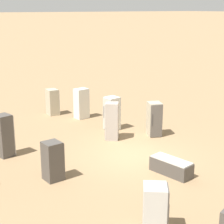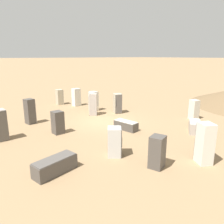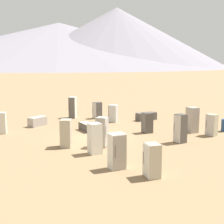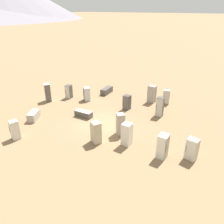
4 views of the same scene
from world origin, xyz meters
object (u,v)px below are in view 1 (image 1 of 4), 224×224
object	(u,v)px
discarded_fridge_1	(154,119)
discarded_fridge_8	(171,167)
discarded_fridge_4	(155,210)
discarded_fridge_5	(5,136)
discarded_fridge_10	(53,102)
discarded_fridge_11	(53,161)
discarded_fridge_14	(112,121)
discarded_fridge_13	(112,113)
discarded_fridge_7	(81,103)

from	to	relation	value
discarded_fridge_1	discarded_fridge_8	xyz separation A→B (m)	(3.85, -2.37, -0.55)
discarded_fridge_4	discarded_fridge_5	xyz separation A→B (m)	(-8.04, -1.61, 0.18)
discarded_fridge_8	discarded_fridge_10	world-z (taller)	discarded_fridge_10
discarded_fridge_10	discarded_fridge_1	bearing A→B (deg)	25.70
discarded_fridge_11	discarded_fridge_14	bearing A→B (deg)	115.95
discarded_fridge_11	discarded_fridge_13	size ratio (longest dim) A/B	0.84
discarded_fridge_4	discarded_fridge_14	world-z (taller)	discarded_fridge_14
discarded_fridge_8	discarded_fridge_14	bearing A→B (deg)	76.31
discarded_fridge_7	discarded_fridge_11	world-z (taller)	discarded_fridge_7
discarded_fridge_5	discarded_fridge_11	xyz separation A→B (m)	(3.26, 0.72, -0.18)
discarded_fridge_13	discarded_fridge_14	xyz separation A→B (m)	(1.24, -0.83, 0.04)
discarded_fridge_8	discarded_fridge_10	bearing A→B (deg)	81.27
discarded_fridge_13	discarded_fridge_8	bearing A→B (deg)	162.35
discarded_fridge_5	discarded_fridge_10	xyz separation A→B (m)	(-4.81, 4.49, -0.15)
discarded_fridge_4	discarded_fridge_13	bearing A→B (deg)	-169.08
discarded_fridge_4	discarded_fridge_14	xyz separation A→B (m)	(-7.26, 3.39, 0.17)
discarded_fridge_5	discarded_fridge_10	distance (m)	6.58
discarded_fridge_8	discarded_fridge_14	xyz separation A→B (m)	(-4.57, 0.30, 0.62)
discarded_fridge_10	discarded_fridge_13	distance (m)	4.54
discarded_fridge_5	discarded_fridge_8	bearing A→B (deg)	28.89
discarded_fridge_1	discarded_fridge_13	distance (m)	2.32
discarded_fridge_14	discarded_fridge_4	bearing A→B (deg)	-165.88
discarded_fridge_4	discarded_fridge_10	bearing A→B (deg)	-155.33
discarded_fridge_13	discarded_fridge_14	distance (m)	1.50
discarded_fridge_5	discarded_fridge_13	bearing A→B (deg)	82.19
discarded_fridge_10	discarded_fridge_14	xyz separation A→B (m)	(5.59, 0.51, 0.14)
discarded_fridge_5	discarded_fridge_11	distance (m)	3.34
discarded_fridge_1	discarded_fridge_4	bearing A→B (deg)	72.23
discarded_fridge_1	discarded_fridge_7	distance (m)	4.95
discarded_fridge_1	discarded_fridge_11	xyz separation A→B (m)	(1.77, -6.34, -0.11)
discarded_fridge_14	discarded_fridge_10	bearing A→B (deg)	44.34
discarded_fridge_10	discarded_fridge_11	world-z (taller)	discarded_fridge_10
discarded_fridge_7	discarded_fridge_11	distance (m)	8.09
discarded_fridge_5	discarded_fridge_7	size ratio (longest dim) A/B	1.06
discarded_fridge_1	discarded_fridge_5	xyz separation A→B (m)	(-1.49, -7.06, 0.07)
discarded_fridge_1	discarded_fridge_14	size ratio (longest dim) A/B	0.93
discarded_fridge_13	discarded_fridge_4	bearing A→B (deg)	147.01
discarded_fridge_13	discarded_fridge_14	world-z (taller)	discarded_fridge_14
discarded_fridge_5	discarded_fridge_10	world-z (taller)	discarded_fridge_5
discarded_fridge_7	discarded_fridge_1	bearing A→B (deg)	-78.78
discarded_fridge_5	discarded_fridge_14	size ratio (longest dim) A/B	1.01
discarded_fridge_1	discarded_fridge_4	world-z (taller)	discarded_fridge_1
discarded_fridge_10	discarded_fridge_11	size ratio (longest dim) A/B	1.05
discarded_fridge_7	discarded_fridge_8	distance (m)	8.63
discarded_fridge_10	discarded_fridge_13	world-z (taller)	discarded_fridge_13
discarded_fridge_11	discarded_fridge_14	distance (m)	4.95
discarded_fridge_1	discarded_fridge_14	distance (m)	2.19
discarded_fridge_4	discarded_fridge_5	world-z (taller)	discarded_fridge_5
discarded_fridge_5	discarded_fridge_11	size ratio (longest dim) A/B	1.25
discarded_fridge_7	discarded_fridge_14	size ratio (longest dim) A/B	0.95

